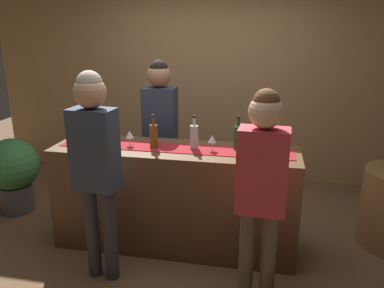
# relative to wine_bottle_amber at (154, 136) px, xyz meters

# --- Properties ---
(ground_plane) EXTENTS (10.00, 10.00, 0.00)m
(ground_plane) POSITION_rel_wine_bottle_amber_xyz_m (0.18, 0.02, -1.08)
(ground_plane) COLOR brown
(back_wall) EXTENTS (6.00, 0.12, 2.90)m
(back_wall) POSITION_rel_wine_bottle_amber_xyz_m (0.18, 1.92, 0.37)
(back_wall) COLOR tan
(back_wall) RESTS_ON ground
(bar_counter) EXTENTS (2.20, 0.60, 0.96)m
(bar_counter) POSITION_rel_wine_bottle_amber_xyz_m (0.18, 0.02, -0.59)
(bar_counter) COLOR #543821
(bar_counter) RESTS_ON ground
(counter_runner_cloth) EXTENTS (2.09, 0.28, 0.01)m
(counter_runner_cloth) POSITION_rel_wine_bottle_amber_xyz_m (0.18, 0.02, -0.11)
(counter_runner_cloth) COLOR maroon
(counter_runner_cloth) RESTS_ON bar_counter
(wine_bottle_amber) EXTENTS (0.07, 0.07, 0.30)m
(wine_bottle_amber) POSITION_rel_wine_bottle_amber_xyz_m (0.00, 0.00, 0.00)
(wine_bottle_amber) COLOR brown
(wine_bottle_amber) RESTS_ON bar_counter
(wine_bottle_green) EXTENTS (0.07, 0.07, 0.30)m
(wine_bottle_green) POSITION_rel_wine_bottle_amber_xyz_m (0.74, 0.09, 0.00)
(wine_bottle_green) COLOR #194723
(wine_bottle_green) RESTS_ON bar_counter
(wine_bottle_clear) EXTENTS (0.07, 0.07, 0.30)m
(wine_bottle_clear) POSITION_rel_wine_bottle_amber_xyz_m (0.36, 0.05, 0.00)
(wine_bottle_clear) COLOR #B2C6C1
(wine_bottle_clear) RESTS_ON bar_counter
(wine_glass_near_customer) EXTENTS (0.07, 0.07, 0.14)m
(wine_glass_near_customer) POSITION_rel_wine_bottle_amber_xyz_m (0.52, 0.01, -0.01)
(wine_glass_near_customer) COLOR silver
(wine_glass_near_customer) RESTS_ON bar_counter
(wine_glass_mid_counter) EXTENTS (0.07, 0.07, 0.14)m
(wine_glass_mid_counter) POSITION_rel_wine_bottle_amber_xyz_m (-0.73, 0.08, -0.01)
(wine_glass_mid_counter) COLOR silver
(wine_glass_mid_counter) RESTS_ON bar_counter
(wine_glass_far_end) EXTENTS (0.07, 0.07, 0.14)m
(wine_glass_far_end) POSITION_rel_wine_bottle_amber_xyz_m (-0.23, 0.00, -0.01)
(wine_glass_far_end) COLOR silver
(wine_glass_far_end) RESTS_ON bar_counter
(bartender) EXTENTS (0.34, 0.24, 1.69)m
(bartender) POSITION_rel_wine_bottle_amber_xyz_m (-0.11, 0.60, -0.03)
(bartender) COLOR #26262B
(bartender) RESTS_ON ground
(customer_sipping) EXTENTS (0.35, 0.23, 1.63)m
(customer_sipping) POSITION_rel_wine_bottle_amber_xyz_m (0.96, -0.65, -0.08)
(customer_sipping) COLOR brown
(customer_sipping) RESTS_ON ground
(customer_browsing) EXTENTS (0.36, 0.24, 1.70)m
(customer_browsing) POSITION_rel_wine_bottle_amber_xyz_m (-0.29, -0.58, -0.02)
(customer_browsing) COLOR #33333D
(customer_browsing) RESTS_ON ground
(potted_plant_tall) EXTENTS (0.58, 0.58, 0.84)m
(potted_plant_tall) POSITION_rel_wine_bottle_amber_xyz_m (-1.73, 0.34, -0.59)
(potted_plant_tall) COLOR #4C4C51
(potted_plant_tall) RESTS_ON ground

